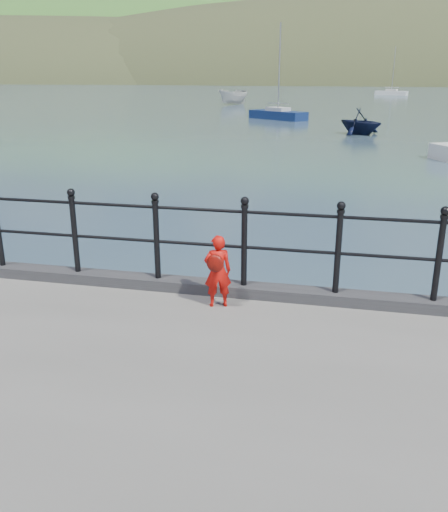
% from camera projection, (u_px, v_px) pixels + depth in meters
% --- Properties ---
extents(ground, '(600.00, 600.00, 0.00)m').
position_uv_depth(ground, '(204.00, 351.00, 7.86)').
color(ground, '#2D4251').
rests_on(ground, ground).
extents(kerb, '(60.00, 0.30, 0.15)m').
position_uv_depth(kerb, '(200.00, 286.00, 7.37)').
color(kerb, '#28282B').
rests_on(kerb, quay).
extents(railing, '(18.11, 0.11, 1.20)m').
position_uv_depth(railing, '(200.00, 233.00, 7.13)').
color(railing, black).
rests_on(railing, kerb).
extents(far_shore, '(830.00, 200.00, 156.00)m').
position_uv_depth(far_shore, '(433.00, 137.00, 228.68)').
color(far_shore, '#333A21').
rests_on(far_shore, ground).
extents(child, '(0.40, 0.35, 0.94)m').
position_uv_depth(child, '(218.00, 271.00, 6.78)').
color(child, red).
rests_on(child, quay).
extents(launch_white, '(3.96, 4.92, 1.81)m').
position_uv_depth(launch_white, '(233.00, 97.00, 65.96)').
color(launch_white, beige).
rests_on(launch_white, ground).
extents(launch_navy, '(4.11, 4.04, 1.64)m').
position_uv_depth(launch_navy, '(360.00, 121.00, 34.52)').
color(launch_navy, black).
rests_on(launch_navy, ground).
extents(sailboat_deep, '(5.51, 3.27, 7.95)m').
position_uv_depth(sailboat_deep, '(391.00, 93.00, 91.94)').
color(sailboat_deep, silver).
rests_on(sailboat_deep, ground).
extents(sailboat_port, '(5.29, 4.48, 7.79)m').
position_uv_depth(sailboat_port, '(278.00, 115.00, 45.70)').
color(sailboat_port, navy).
rests_on(sailboat_port, ground).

